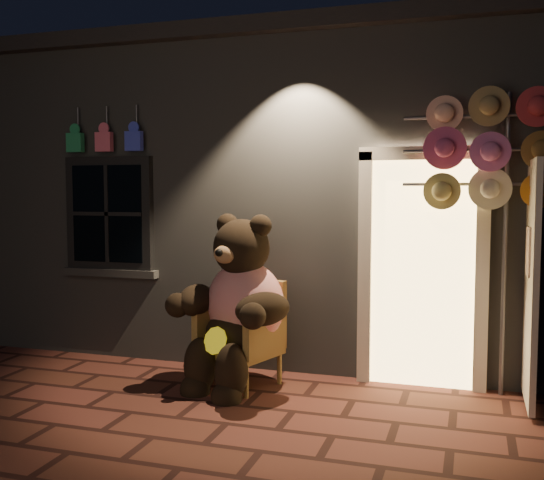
% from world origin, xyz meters
% --- Properties ---
extents(ground, '(60.00, 60.00, 0.00)m').
position_xyz_m(ground, '(0.00, 0.00, 0.00)').
color(ground, '#542720').
rests_on(ground, ground).
extents(shop_building, '(7.30, 5.95, 3.51)m').
position_xyz_m(shop_building, '(0.00, 3.99, 1.74)').
color(shop_building, slate).
rests_on(shop_building, ground).
extents(wicker_armchair, '(0.80, 0.77, 0.96)m').
position_xyz_m(wicker_armchair, '(-0.21, 1.02, 0.48)').
color(wicker_armchair, '#B59046').
rests_on(wicker_armchair, ground).
extents(teddy_bear, '(1.16, 1.07, 1.68)m').
position_xyz_m(teddy_bear, '(-0.24, 0.90, 0.74)').
color(teddy_bear, red).
rests_on(teddy_bear, ground).
extents(hat_rack, '(1.66, 0.22, 2.65)m').
position_xyz_m(hat_rack, '(2.08, 1.28, 2.12)').
color(hat_rack, '#59595E').
rests_on(hat_rack, ground).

